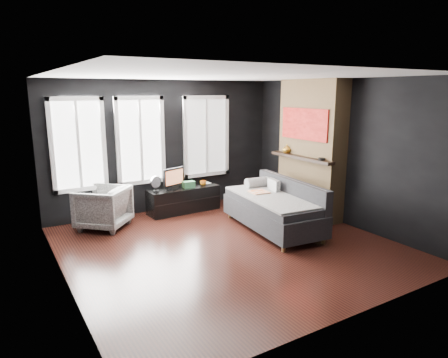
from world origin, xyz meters
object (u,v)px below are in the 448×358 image
mug (203,182)px  media_console (184,200)px  mantel_vase (287,149)px  book (203,179)px  monitor (174,177)px  sofa (273,205)px  armchair (103,205)px

mug → media_console: bearing=174.8°
mantel_vase → media_console: bearing=150.4°
media_console → book: book is taller
monitor → mug: monitor is taller
media_console → monitor: bearing=176.2°
sofa → mug: bearing=109.7°
mug → mantel_vase: mantel_vase is taller
sofa → armchair: sofa is taller
sofa → monitor: (-1.11, 1.86, 0.30)m
book → mantel_vase: (1.33, -1.14, 0.70)m
mantel_vase → armchair: bearing=165.8°
media_console → sofa: bearing=-65.9°
monitor → mug: (0.66, -0.05, -0.18)m
media_console → mug: bearing=-7.0°
sofa → book: 1.99m
sofa → book: (-0.38, 1.94, 0.16)m
sofa → mug: 1.87m
sofa → mug: (-0.45, 1.81, 0.13)m
armchair → monitor: size_ratio=1.55×
armchair → sofa: bearing=99.8°
sofa → mantel_vase: (0.95, 0.80, 0.86)m
book → mantel_vase: 1.89m
armchair → mantel_vase: bearing=118.7°
sofa → media_console: size_ratio=1.41×
sofa → monitor: size_ratio=3.88×
armchair → mug: bearing=135.8°
media_console → book: (0.52, 0.09, 0.36)m
media_console → mug: (0.45, -0.04, 0.32)m
armchair → mug: armchair is taller
book → sofa: bearing=-78.9°
media_console → mug: size_ratio=11.50×
sofa → monitor: 2.18m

